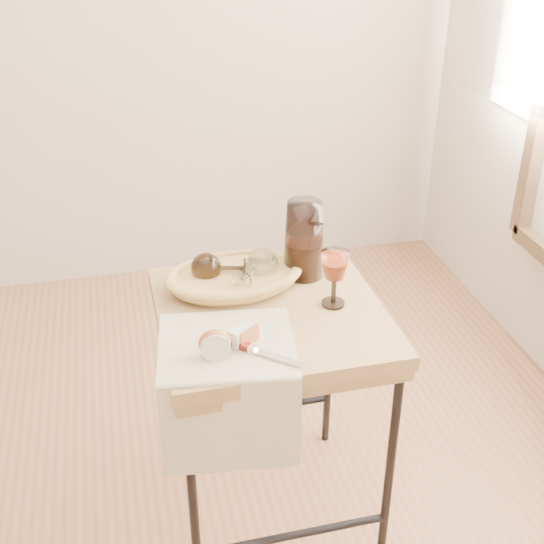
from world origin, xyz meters
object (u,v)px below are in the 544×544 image
object	(u,v)px
tea_towel	(227,345)
goblet_lying_a	(223,268)
side_table	(270,418)
table_knife	(256,350)
pitcher	(304,239)
apple_half	(215,343)
wine_goblet	(334,279)
bread_basket	(235,279)
goblet_lying_b	(254,270)

from	to	relation	value
tea_towel	goblet_lying_a	size ratio (longest dim) A/B	2.39
side_table	table_knife	bearing A→B (deg)	-112.67
pitcher	apple_half	size ratio (longest dim) A/B	3.40
goblet_lying_a	wine_goblet	distance (m)	0.31
side_table	bread_basket	distance (m)	0.42
goblet_lying_a	apple_half	bearing A→B (deg)	91.51
side_table	table_knife	distance (m)	0.43
tea_towel	bread_basket	bearing A→B (deg)	82.62
side_table	goblet_lying_b	bearing A→B (deg)	99.76
pitcher	apple_half	bearing A→B (deg)	-108.69
apple_half	table_knife	distance (m)	0.10
bread_basket	apple_half	world-z (taller)	apple_half
goblet_lying_b	apple_half	bearing A→B (deg)	-165.17
side_table	tea_towel	distance (m)	0.42
side_table	tea_towel	bearing A→B (deg)	-135.34
wine_goblet	apple_half	distance (m)	0.37
bread_basket	wine_goblet	world-z (taller)	wine_goblet
goblet_lying_b	pitcher	size ratio (longest dim) A/B	0.54
side_table	wine_goblet	distance (m)	0.48
goblet_lying_b	table_knife	bearing A→B (deg)	-148.34
pitcher	wine_goblet	world-z (taller)	pitcher
apple_half	table_knife	size ratio (longest dim) A/B	0.35
goblet_lying_b	apple_half	size ratio (longest dim) A/B	1.85
bread_basket	wine_goblet	xyz separation A→B (m)	(0.23, -0.15, 0.05)
pitcher	goblet_lying_a	bearing A→B (deg)	-153.87
wine_goblet	goblet_lying_b	bearing A→B (deg)	144.80
side_table	goblet_lying_b	xyz separation A→B (m)	(-0.02, 0.11, 0.42)
wine_goblet	apple_half	bearing A→B (deg)	-154.83
tea_towel	bread_basket	world-z (taller)	bread_basket
tea_towel	wine_goblet	distance (m)	0.33
goblet_lying_a	pitcher	distance (m)	0.24
tea_towel	goblet_lying_a	world-z (taller)	goblet_lying_a
bread_basket	goblet_lying_a	distance (m)	0.04
wine_goblet	table_knife	xyz separation A→B (m)	(-0.24, -0.17, -0.06)
goblet_lying_a	pitcher	size ratio (longest dim) A/B	0.52
wine_goblet	table_knife	size ratio (longest dim) A/B	0.72
bread_basket	table_knife	size ratio (longest dim) A/B	1.54
bread_basket	pitcher	distance (m)	0.22
tea_towel	pitcher	size ratio (longest dim) A/B	1.25
tea_towel	wine_goblet	size ratio (longest dim) A/B	2.08
bread_basket	goblet_lying_b	distance (m)	0.06
apple_half	tea_towel	bearing A→B (deg)	52.60
goblet_lying_a	apple_half	distance (m)	0.33
bread_basket	pitcher	world-z (taller)	pitcher
goblet_lying_a	apple_half	size ratio (longest dim) A/B	1.77
goblet_lying_a	table_knife	world-z (taller)	goblet_lying_a
tea_towel	apple_half	distance (m)	0.06
tea_towel	goblet_lying_b	distance (m)	0.28
pitcher	apple_half	distance (m)	0.45
goblet_lying_a	pitcher	bearing A→B (deg)	-163.07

